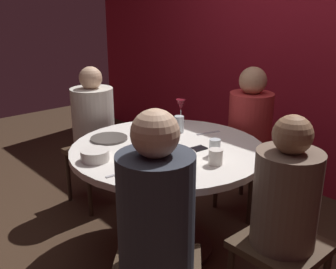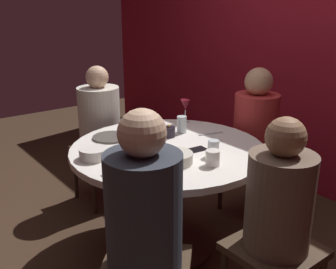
{
  "view_description": "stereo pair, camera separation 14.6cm",
  "coord_description": "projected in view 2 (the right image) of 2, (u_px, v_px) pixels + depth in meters",
  "views": [
    {
      "loc": [
        1.73,
        -1.53,
        1.6
      ],
      "look_at": [
        0.0,
        0.0,
        0.82
      ],
      "focal_mm": 41.92,
      "sensor_mm": 36.0,
      "label": 1
    },
    {
      "loc": [
        1.82,
        -1.42,
        1.6
      ],
      "look_at": [
        0.0,
        0.0,
        0.82
      ],
      "focal_mm": 41.92,
      "sensor_mm": 36.0,
      "label": 2
    }
  ],
  "objects": [
    {
      "name": "seated_diner_left",
      "position": [
        100.0,
        120.0,
        3.14
      ],
      "size": [
        0.4,
        0.4,
        1.14
      ],
      "rotation": [
        0.0,
        0.0,
        6.28
      ],
      "color": "#3F2D1E",
      "rests_on": "ground"
    },
    {
      "name": "bowl_small_white",
      "position": [
        175.0,
        158.0,
        2.2
      ],
      "size": [
        0.2,
        0.2,
        0.06
      ],
      "primitive_type": "cylinder",
      "color": "beige",
      "rests_on": "dining_table"
    },
    {
      "name": "seated_diner_front_right",
      "position": [
        144.0,
        214.0,
        1.67
      ],
      "size": [
        0.57,
        0.57,
        1.21
      ],
      "rotation": [
        0.0,
        0.0,
        2.36
      ],
      "color": "#3F2D1E",
      "rests_on": "ground"
    },
    {
      "name": "bowl_serving_large",
      "position": [
        153.0,
        146.0,
        2.39
      ],
      "size": [
        0.16,
        0.16,
        0.06
      ],
      "primitive_type": "cylinder",
      "color": "#B7B7BC",
      "rests_on": "dining_table"
    },
    {
      "name": "fork_near_plate",
      "position": [
        117.0,
        172.0,
        2.08
      ],
      "size": [
        0.03,
        0.18,
        0.01
      ],
      "primitive_type": "cube",
      "rotation": [
        0.0,
        0.0,
        -0.1
      ],
      "color": "#B7B7BC",
      "rests_on": "dining_table"
    },
    {
      "name": "wine_glass",
      "position": [
        185.0,
        106.0,
        2.92
      ],
      "size": [
        0.08,
        0.08,
        0.18
      ],
      "color": "silver",
      "rests_on": "dining_table"
    },
    {
      "name": "dinner_plate",
      "position": [
        111.0,
        137.0,
        2.61
      ],
      "size": [
        0.24,
        0.24,
        0.01
      ],
      "primitive_type": "cylinder",
      "color": "#4C4742",
      "rests_on": "dining_table"
    },
    {
      "name": "seated_diner_right",
      "position": [
        279.0,
        205.0,
        1.84
      ],
      "size": [
        0.4,
        0.4,
        1.13
      ],
      "rotation": [
        0.0,
        0.0,
        3.14
      ],
      "color": "#3F2D1E",
      "rests_on": "ground"
    },
    {
      "name": "cup_by_right_diner",
      "position": [
        213.0,
        158.0,
        2.16
      ],
      "size": [
        0.08,
        0.08,
        0.09
      ],
      "primitive_type": "cylinder",
      "color": "silver",
      "rests_on": "dining_table"
    },
    {
      "name": "seated_diner_back",
      "position": [
        256.0,
        126.0,
        2.95
      ],
      "size": [
        0.4,
        0.4,
        1.16
      ],
      "rotation": [
        0.0,
        0.0,
        4.71
      ],
      "color": "#3F2D1E",
      "rests_on": "ground"
    },
    {
      "name": "cup_by_left_diner",
      "position": [
        182.0,
        124.0,
        2.71
      ],
      "size": [
        0.07,
        0.07,
        0.12
      ],
      "primitive_type": "cylinder",
      "color": "silver",
      "rests_on": "dining_table"
    },
    {
      "name": "candle_holder",
      "position": [
        169.0,
        132.0,
        2.63
      ],
      "size": [
        0.09,
        0.09,
        0.09
      ],
      "color": "black",
      "rests_on": "dining_table"
    },
    {
      "name": "knife_near_plate",
      "position": [
        211.0,
        134.0,
        2.69
      ],
      "size": [
        0.07,
        0.18,
        0.01
      ],
      "primitive_type": "cube",
      "rotation": [
        0.0,
        0.0,
        -0.28
      ],
      "color": "#B7B7BC",
      "rests_on": "dining_table"
    },
    {
      "name": "cell_phone",
      "position": [
        195.0,
        150.0,
        2.39
      ],
      "size": [
        0.08,
        0.15,
        0.01
      ],
      "primitive_type": "cube",
      "rotation": [
        0.0,
        0.0,
        3.05
      ],
      "color": "black",
      "rests_on": "dining_table"
    },
    {
      "name": "back_wall",
      "position": [
        320.0,
        41.0,
        3.2
      ],
      "size": [
        6.0,
        0.1,
        2.6
      ],
      "primitive_type": "cube",
      "color": "maroon",
      "rests_on": "ground"
    },
    {
      "name": "bowl_salad_center",
      "position": [
        94.0,
        154.0,
        2.26
      ],
      "size": [
        0.16,
        0.16,
        0.06
      ],
      "primitive_type": "cylinder",
      "color": "silver",
      "rests_on": "dining_table"
    },
    {
      "name": "ground_plane",
      "position": [
        168.0,
        247.0,
        2.69
      ],
      "size": [
        8.0,
        8.0,
        0.0
      ],
      "primitive_type": "plane",
      "color": "#382619"
    },
    {
      "name": "cup_near_candle",
      "position": [
        158.0,
        169.0,
        2.01
      ],
      "size": [
        0.06,
        0.06,
        0.1
      ],
      "primitive_type": "cylinder",
      "color": "silver",
      "rests_on": "dining_table"
    },
    {
      "name": "dining_table",
      "position": [
        168.0,
        172.0,
        2.51
      ],
      "size": [
        1.22,
        1.22,
        0.74
      ],
      "color": "silver",
      "rests_on": "ground"
    },
    {
      "name": "cup_center_front",
      "position": [
        213.0,
        149.0,
        2.28
      ],
      "size": [
        0.07,
        0.07,
        0.1
      ],
      "primitive_type": "cylinder",
      "color": "silver",
      "rests_on": "dining_table"
    }
  ]
}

